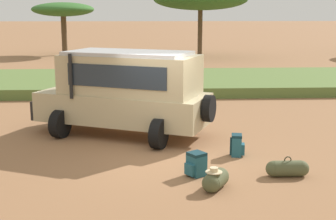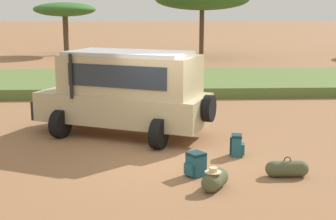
% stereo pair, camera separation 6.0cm
% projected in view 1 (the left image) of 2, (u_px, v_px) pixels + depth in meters
% --- Properties ---
extents(ground_plane, '(320.00, 320.00, 0.00)m').
position_uv_depth(ground_plane, '(165.00, 156.00, 11.69)').
color(ground_plane, '#936642').
extents(grass_bank, '(120.00, 7.00, 0.44)m').
position_uv_depth(grass_bank, '(155.00, 82.00, 22.53)').
color(grass_bank, '#5B7538').
rests_on(grass_bank, ground_plane).
extents(safari_vehicle, '(5.37, 3.85, 2.44)m').
position_uv_depth(safari_vehicle, '(126.00, 91.00, 13.44)').
color(safari_vehicle, tan).
rests_on(safari_vehicle, ground_plane).
extents(backpack_beside_front_wheel, '(0.39, 0.38, 0.55)m').
position_uv_depth(backpack_beside_front_wheel, '(237.00, 146.00, 11.65)').
color(backpack_beside_front_wheel, '#235B6B').
rests_on(backpack_beside_front_wheel, ground_plane).
extents(backpack_cluster_center, '(0.51, 0.48, 0.52)m').
position_uv_depth(backpack_cluster_center, '(196.00, 164.00, 10.26)').
color(backpack_cluster_center, '#235B6B').
rests_on(backpack_cluster_center, ground_plane).
extents(duffel_bag_low_black_case, '(0.62, 0.77, 0.48)m').
position_uv_depth(duffel_bag_low_black_case, '(216.00, 180.00, 9.50)').
color(duffel_bag_low_black_case, '#4C5133').
rests_on(duffel_bag_low_black_case, ground_plane).
extents(duffel_bag_soft_canvas, '(0.96, 0.36, 0.46)m').
position_uv_depth(duffel_bag_soft_canvas, '(287.00, 169.00, 10.22)').
color(duffel_bag_soft_canvas, '#4C5133').
rests_on(duffel_bag_soft_canvas, ground_plane).
extents(acacia_tree_left_mid, '(5.00, 5.41, 4.25)m').
position_uv_depth(acacia_tree_left_mid, '(63.00, 10.00, 37.96)').
color(acacia_tree_left_mid, brown).
rests_on(acacia_tree_left_mid, ground_plane).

